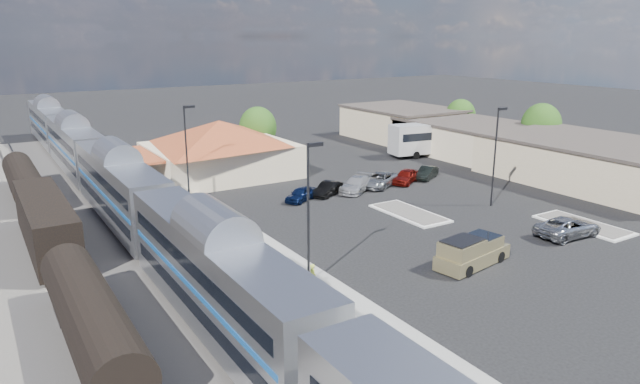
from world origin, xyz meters
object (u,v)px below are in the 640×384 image
station_depot (220,148)px  suv (568,227)px  pickup_truck (473,252)px  coach_bus (437,136)px

station_depot → suv: (15.23, -32.89, -2.35)m
station_depot → pickup_truck: 33.48m
station_depot → coach_bus: size_ratio=1.37×
suv → coach_bus: bearing=-21.9°
suv → station_depot: bearing=27.7°
pickup_truck → coach_bus: coach_bus is taller
station_depot → pickup_truck: size_ratio=2.97×
pickup_truck → suv: size_ratio=1.10×
station_depot → suv: bearing=-65.1°
pickup_truck → suv: pickup_truck is taller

